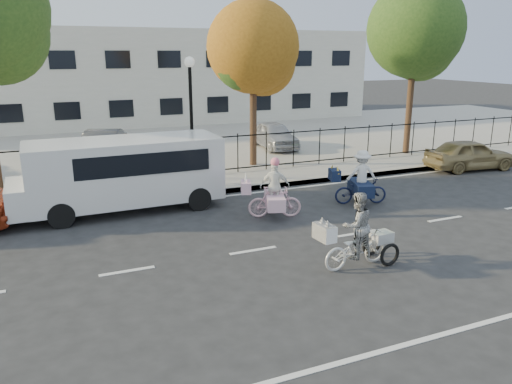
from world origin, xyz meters
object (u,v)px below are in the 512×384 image
lamppost (191,97)px  lot_car_c (102,147)px  unicorn_bike (274,196)px  pedestrian (53,171)px  lot_car_d (274,135)px  white_van (122,172)px  gold_sedan (470,154)px  zebra_trike (357,238)px  bull_bike (360,183)px

lamppost → lot_car_c: lamppost is taller
unicorn_bike → pedestrian: pedestrian is taller
lot_car_c → lot_car_d: lot_car_c is taller
lot_car_c → pedestrian: bearing=-93.5°
white_van → gold_sedan: size_ratio=1.66×
lamppost → white_van: bearing=-141.0°
lot_car_c → lot_car_d: bearing=20.8°
lamppost → zebra_trike: size_ratio=2.15×
unicorn_bike → lot_car_c: size_ratio=0.45×
zebra_trike → gold_sedan: (9.69, 6.24, -0.04)m
pedestrian → lot_car_d: (10.07, 4.83, -0.21)m
zebra_trike → white_van: 7.48m
white_van → lot_car_c: size_ratio=1.53×
unicorn_bike → lamppost: bearing=31.6°
bull_bike → lot_car_c: 11.15m
unicorn_bike → gold_sedan: size_ratio=0.49×
gold_sedan → unicorn_bike: bearing=110.4°
zebra_trike → bull_bike: zebra_trike is taller
gold_sedan → lot_car_c: size_ratio=0.92×
white_van → lot_car_c: bearing=88.0°
zebra_trike → lot_car_c: zebra_trike is taller
zebra_trike → lot_car_d: zebra_trike is taller
bull_bike → pedestrian: pedestrian is taller
lamppost → pedestrian: (-4.72, -0.39, -2.13)m
pedestrian → lot_car_d: bearing=174.8°
pedestrian → bull_bike: bearing=124.0°
zebra_trike → lamppost: bearing=4.0°
lot_car_d → gold_sedan: bearing=-46.2°
zebra_trike → pedestrian: 10.10m
lamppost → bull_bike: lamppost is taller
lamppost → gold_sedan: (10.95, -2.30, -2.49)m
lot_car_c → lamppost: bearing=-38.1°
lot_car_d → unicorn_bike: bearing=-111.2°
lamppost → lot_car_d: lamppost is taller
bull_bike → pedestrian: bearing=82.7°
zebra_trike → pedestrian: pedestrian is taller
white_van → gold_sedan: 13.80m
lamppost → lot_car_d: 7.33m
white_van → pedestrian: size_ratio=3.68×
white_van → lot_car_d: 10.61m
unicorn_bike → lot_car_c: (-3.73, 9.00, 0.15)m
white_van → gold_sedan: (13.78, 0.00, -0.57)m
gold_sedan → pedestrian: size_ratio=2.21×
bull_bike → pedestrian: 9.75m
gold_sedan → lot_car_c: lot_car_c is taller
lot_car_d → pedestrian: bearing=-150.3°
unicorn_bike → lot_car_c: unicorn_bike is taller
lamppost → white_van: lamppost is taller
white_van → pedestrian: bearing=133.7°
zebra_trike → bull_bike: size_ratio=1.06×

